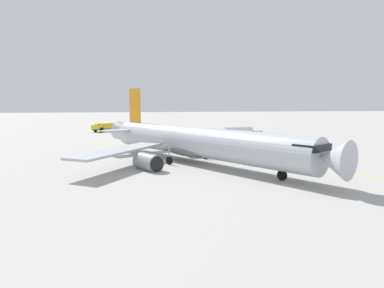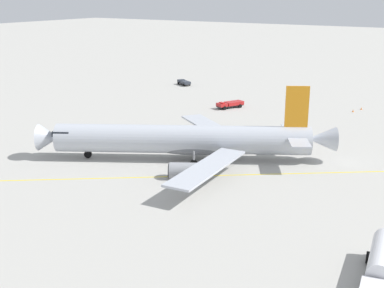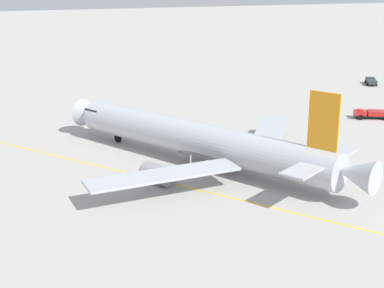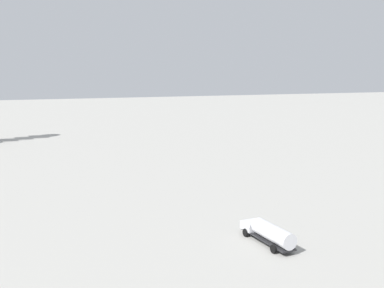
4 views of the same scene
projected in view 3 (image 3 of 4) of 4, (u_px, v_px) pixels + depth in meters
ground_plane at (232, 171)px, 63.18m from camera, size 600.00×600.00×0.00m
airliner_main at (201, 142)px, 64.44m from camera, size 38.41×31.27×10.89m
ops_pickup_truck at (373, 114)px, 85.63m from camera, size 4.29×6.03×1.41m
baggage_truck_truck at (371, 81)px, 111.82m from camera, size 4.68×3.68×1.22m
taxiway_centreline at (163, 181)px, 60.04m from camera, size 102.94×75.84×0.01m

